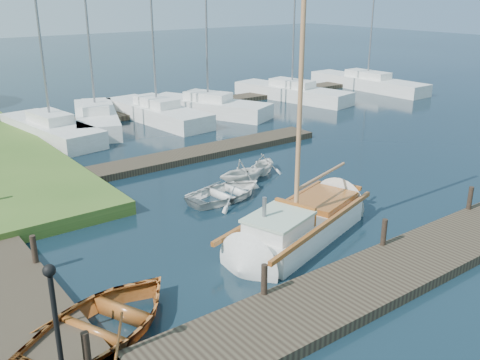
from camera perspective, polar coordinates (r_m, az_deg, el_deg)
ground at (r=18.73m, az=0.00°, el=-3.46°), size 160.00×160.00×0.00m
near_dock at (r=14.80m, az=14.27°, el=-10.13°), size 18.00×2.20×0.30m
far_dock at (r=24.81m, az=-5.30°, el=2.69°), size 14.00×1.60×0.30m
pontoon at (r=36.78m, az=-2.47°, el=8.34°), size 30.00×1.60×0.30m
mooring_post_0 at (r=11.39m, az=-16.06°, el=-16.99°), size 0.16×0.16×0.80m
mooring_post_1 at (r=13.24m, az=2.60°, el=-10.54°), size 0.16×0.16×0.80m
mooring_post_2 at (r=16.17m, az=15.11°, el=-5.38°), size 0.16×0.16×0.80m
mooring_post_3 at (r=19.70m, az=23.34°, el=-1.77°), size 0.16×0.16×0.80m
mooring_post_4 at (r=15.68m, az=-21.12°, el=-6.89°), size 0.16×0.16×0.80m
lamp_post at (r=10.62m, az=-19.23°, el=-12.64°), size 0.24×0.24×2.44m
sailboat at (r=16.94m, az=6.54°, el=-4.92°), size 7.41×3.98×9.83m
dinghy at (r=12.62m, az=-14.45°, el=-14.20°), size 5.25×4.63×0.90m
tender_b at (r=21.38m, az=0.31°, el=1.10°), size 2.26×2.01×1.10m
tender_c at (r=19.86m, az=-1.45°, el=-1.05°), size 3.46×2.63×0.67m
tender_d at (r=22.59m, az=2.55°, el=1.95°), size 2.44×2.37×0.98m
marina_boat_0 at (r=29.53m, az=-19.52°, el=5.26°), size 3.24×7.74×12.09m
marina_boat_1 at (r=31.43m, az=-15.11°, el=6.50°), size 4.66×7.99×10.41m
marina_boat_2 at (r=32.20m, az=-8.87°, el=7.27°), size 2.96×8.50×12.15m
marina_boat_3 at (r=33.55m, az=-3.43°, el=7.95°), size 5.34×8.17×10.65m
marina_boat_5 at (r=38.40m, az=5.55°, el=9.38°), size 3.97×9.14×10.72m
marina_boat_7 at (r=43.51m, az=13.43°, el=10.15°), size 2.45×10.09×11.81m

